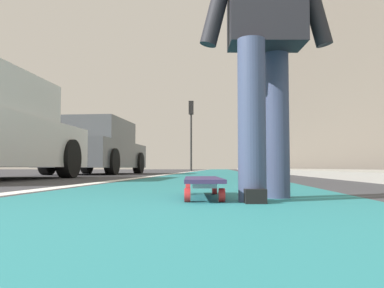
{
  "coord_description": "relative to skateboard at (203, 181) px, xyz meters",
  "views": [
    {
      "loc": [
        -0.94,
        -0.23,
        0.17
      ],
      "look_at": [
        9.97,
        0.55,
        0.81
      ],
      "focal_mm": 38.51,
      "sensor_mm": 36.0,
      "label": 1
    }
  ],
  "objects": [
    {
      "name": "traffic_light",
      "position": [
        22.12,
        1.69,
        2.8
      ],
      "size": [
        0.33,
        0.28,
        4.19
      ],
      "color": "#2D2D2D",
      "rests_on": "ground"
    },
    {
      "name": "sidewalk_curb",
      "position": [
        16.6,
        -3.4,
        -0.03
      ],
      "size": [
        52.0,
        3.2,
        0.12
      ],
      "primitive_type": "cube",
      "color": "#9E9B93",
      "rests_on": "ground"
    },
    {
      "name": "bike_lane_paint",
      "position": [
        22.6,
        0.12,
        -0.09
      ],
      "size": [
        56.0,
        2.05,
        0.0
      ],
      "primitive_type": "cube",
      "color": "#237075",
      "rests_on": "ground"
    },
    {
      "name": "lane_stripe_white",
      "position": [
        18.6,
        1.29,
        -0.09
      ],
      "size": [
        52.0,
        0.16,
        0.01
      ],
      "primitive_type": "cube",
      "color": "silver",
      "rests_on": "ground"
    },
    {
      "name": "ground_plane",
      "position": [
        8.6,
        0.12,
        -0.09
      ],
      "size": [
        80.0,
        80.0,
        0.0
      ],
      "primitive_type": "plane",
      "color": "#38383D"
    },
    {
      "name": "skater_person",
      "position": [
        -0.15,
        -0.35,
        0.84
      ],
      "size": [
        0.48,
        0.72,
        1.64
      ],
      "color": "#384260",
      "rests_on": "ground"
    },
    {
      "name": "skateboard",
      "position": [
        0.0,
        0.0,
        0.0
      ],
      "size": [
        0.85,
        0.26,
        0.11
      ],
      "color": "red",
      "rests_on": "ground"
    },
    {
      "name": "parked_car_mid",
      "position": [
        8.71,
        3.28,
        0.62
      ],
      "size": [
        4.37,
        1.97,
        1.48
      ],
      "color": "#4C5156",
      "rests_on": "ground"
    },
    {
      "name": "building_facade",
      "position": [
        20.6,
        -6.35,
        6.74
      ],
      "size": [
        40.0,
        1.2,
        13.67
      ],
      "primitive_type": "cube",
      "color": "#6D655A",
      "rests_on": "ground"
    }
  ]
}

